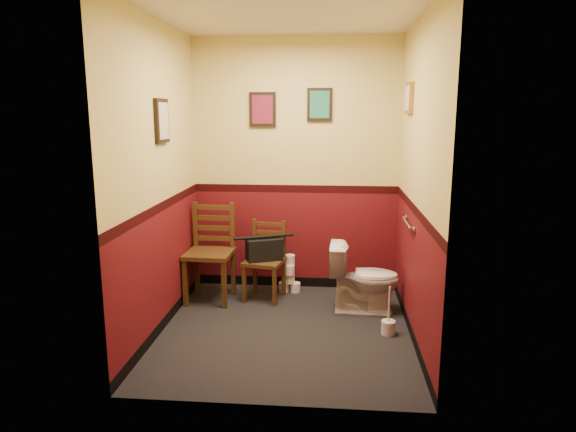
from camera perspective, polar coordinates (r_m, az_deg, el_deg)
The scene contains 17 objects.
floor at distance 4.72m, azimuth -0.27°, elevation -12.60°, with size 2.20×2.40×0.00m, color black.
ceiling at distance 4.37m, azimuth -0.31°, elevation 21.68°, with size 2.20×2.40×0.00m, color silver.
wall_back at distance 5.53m, azimuth 0.86°, elevation 5.52°, with size 2.20×2.70×0.00m, color #550F14.
wall_front at distance 3.17m, azimuth -2.28°, elevation 0.98°, with size 2.20×2.70×0.00m, color #550F14.
wall_left at distance 4.58m, azimuth -14.16°, elevation 3.91°, with size 2.40×2.70×0.00m, color #550F14.
wall_right at distance 4.38m, azimuth 14.21°, elevation 3.58°, with size 2.40×2.70×0.00m, color #550F14.
grab_bar at distance 4.69m, azimuth 13.13°, elevation -0.83°, with size 0.05×0.56×0.06m.
framed_print_back_a at distance 5.52m, azimuth -2.84°, elevation 11.73°, with size 0.28×0.04×0.36m.
framed_print_back_b at distance 5.47m, azimuth 3.54°, elevation 12.25°, with size 0.26×0.04×0.34m.
framed_print_left at distance 4.63m, azimuth -13.82°, elevation 10.22°, with size 0.04×0.30×0.38m.
framed_print_right at distance 4.94m, azimuth 13.27°, elevation 12.63°, with size 0.04×0.34×0.28m.
toilet at distance 5.08m, azimuth 8.45°, elevation -6.88°, with size 0.38×0.68×0.67m, color white.
toilet_brush at distance 4.71m, azimuth 11.08°, elevation -11.96°, with size 0.12×0.12×0.44m.
chair_left at distance 5.37m, azimuth -8.61°, elevation -4.02°, with size 0.48×0.48×1.00m.
chair_right at distance 5.37m, azimuth -2.53°, elevation -4.96°, with size 0.45×0.45×0.81m.
handbag at distance 5.30m, azimuth -2.67°, elevation -3.70°, with size 0.40×0.31×0.26m.
tp_stack at distance 5.60m, azimuth 0.17°, elevation -6.73°, with size 0.24×0.14×0.41m.
Camera 1 is at (0.40, -4.29, 1.93)m, focal length 32.00 mm.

